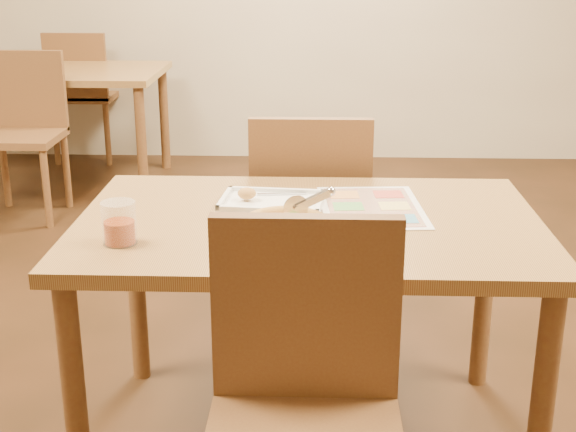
{
  "coord_description": "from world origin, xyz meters",
  "views": [
    {
      "loc": [
        0.02,
        -2.13,
        1.45
      ],
      "look_at": [
        -0.05,
        -0.13,
        0.77
      ],
      "focal_mm": 50.0,
      "sensor_mm": 36.0,
      "label": 1
    }
  ],
  "objects_px": {
    "glass_tumbler": "(119,226)",
    "appetizer_tray": "(270,203)",
    "chair_near": "(305,376)",
    "bg_table": "(57,83)",
    "pizza": "(286,225)",
    "dining_table": "(309,247)",
    "plate": "(288,231)",
    "bg_chair_far": "(81,81)",
    "bg_chair_near": "(24,113)",
    "pizza_cutter": "(308,202)",
    "chair_far": "(310,205)",
    "menu": "(371,207)"
  },
  "relations": [
    {
      "from": "pizza",
      "to": "glass_tumbler",
      "type": "distance_m",
      "value": 0.43
    },
    {
      "from": "menu",
      "to": "pizza",
      "type": "bearing_deg",
      "value": -135.1
    },
    {
      "from": "bg_chair_far",
      "to": "plate",
      "type": "height_order",
      "value": "bg_chair_far"
    },
    {
      "from": "chair_near",
      "to": "glass_tumbler",
      "type": "xyz_separation_m",
      "value": [
        -0.48,
        0.39,
        0.2
      ]
    },
    {
      "from": "bg_chair_far",
      "to": "chair_far",
      "type": "bearing_deg",
      "value": 120.65
    },
    {
      "from": "chair_far",
      "to": "pizza_cutter",
      "type": "height_order",
      "value": "chair_far"
    },
    {
      "from": "pizza_cutter",
      "to": "chair_near",
      "type": "bearing_deg",
      "value": -110.9
    },
    {
      "from": "chair_far",
      "to": "appetizer_tray",
      "type": "bearing_deg",
      "value": 76.97
    },
    {
      "from": "pizza",
      "to": "chair_near",
      "type": "bearing_deg",
      "value": -82.7
    },
    {
      "from": "chair_near",
      "to": "pizza",
      "type": "xyz_separation_m",
      "value": [
        -0.06,
        0.47,
        0.18
      ]
    },
    {
      "from": "chair_far",
      "to": "pizza",
      "type": "bearing_deg",
      "value": 85.35
    },
    {
      "from": "plate",
      "to": "pizza_cutter",
      "type": "bearing_deg",
      "value": 27.14
    },
    {
      "from": "bg_chair_far",
      "to": "bg_table",
      "type": "bearing_deg",
      "value": 90.0
    },
    {
      "from": "chair_far",
      "to": "bg_chair_near",
      "type": "distance_m",
      "value": 2.26
    },
    {
      "from": "bg_table",
      "to": "pizza_cutter",
      "type": "bearing_deg",
      "value": -61.13
    },
    {
      "from": "pizza_cutter",
      "to": "menu",
      "type": "relative_size",
      "value": 0.33
    },
    {
      "from": "chair_near",
      "to": "pizza_cutter",
      "type": "distance_m",
      "value": 0.55
    },
    {
      "from": "appetizer_tray",
      "to": "bg_chair_near",
      "type": "bearing_deg",
      "value": 125.32
    },
    {
      "from": "glass_tumbler",
      "to": "menu",
      "type": "bearing_deg",
      "value": 25.78
    },
    {
      "from": "bg_table",
      "to": "dining_table",
      "type": "bearing_deg",
      "value": -60.26
    },
    {
      "from": "bg_chair_near",
      "to": "plate",
      "type": "height_order",
      "value": "bg_chair_near"
    },
    {
      "from": "dining_table",
      "to": "menu",
      "type": "distance_m",
      "value": 0.23
    },
    {
      "from": "chair_near",
      "to": "chair_far",
      "type": "bearing_deg",
      "value": 90.0
    },
    {
      "from": "bg_chair_far",
      "to": "appetizer_tray",
      "type": "distance_m",
      "value": 3.53
    },
    {
      "from": "pizza",
      "to": "menu",
      "type": "relative_size",
      "value": 0.58
    },
    {
      "from": "chair_near",
      "to": "bg_table",
      "type": "distance_m",
      "value": 3.76
    },
    {
      "from": "chair_near",
      "to": "glass_tumbler",
      "type": "height_order",
      "value": "chair_near"
    },
    {
      "from": "bg_chair_far",
      "to": "glass_tumbler",
      "type": "height_order",
      "value": "bg_chair_far"
    },
    {
      "from": "pizza_cutter",
      "to": "appetizer_tray",
      "type": "distance_m",
      "value": 0.24
    },
    {
      "from": "plate",
      "to": "menu",
      "type": "bearing_deg",
      "value": 44.72
    },
    {
      "from": "bg_chair_far",
      "to": "pizza_cutter",
      "type": "relative_size",
      "value": 3.54
    },
    {
      "from": "bg_table",
      "to": "pizza",
      "type": "height_order",
      "value": "pizza"
    },
    {
      "from": "dining_table",
      "to": "plate",
      "type": "distance_m",
      "value": 0.17
    },
    {
      "from": "chair_near",
      "to": "chair_far",
      "type": "xyz_separation_m",
      "value": [
        -0.0,
        1.2,
        0.0
      ]
    },
    {
      "from": "plate",
      "to": "glass_tumbler",
      "type": "height_order",
      "value": "glass_tumbler"
    },
    {
      "from": "bg_chair_near",
      "to": "plate",
      "type": "distance_m",
      "value": 2.8
    },
    {
      "from": "dining_table",
      "to": "bg_table",
      "type": "relative_size",
      "value": 1.0
    },
    {
      "from": "chair_far",
      "to": "appetizer_tray",
      "type": "xyz_separation_m",
      "value": [
        -0.12,
        -0.5,
        0.16
      ]
    },
    {
      "from": "menu",
      "to": "plate",
      "type": "bearing_deg",
      "value": -135.28
    },
    {
      "from": "dining_table",
      "to": "bg_chair_near",
      "type": "distance_m",
      "value": 2.72
    },
    {
      "from": "pizza_cutter",
      "to": "glass_tumbler",
      "type": "bearing_deg",
      "value": 172.37
    },
    {
      "from": "glass_tumbler",
      "to": "appetizer_tray",
      "type": "bearing_deg",
      "value": 40.92
    },
    {
      "from": "chair_near",
      "to": "dining_table",
      "type": "bearing_deg",
      "value": 90.0
    },
    {
      "from": "glass_tumbler",
      "to": "bg_table",
      "type": "bearing_deg",
      "value": 110.34
    },
    {
      "from": "pizza",
      "to": "glass_tumbler",
      "type": "height_order",
      "value": "glass_tumbler"
    },
    {
      "from": "chair_far",
      "to": "appetizer_tray",
      "type": "distance_m",
      "value": 0.54
    },
    {
      "from": "bg_chair_near",
      "to": "appetizer_tray",
      "type": "relative_size",
      "value": 1.51
    },
    {
      "from": "dining_table",
      "to": "bg_table",
      "type": "distance_m",
      "value": 3.22
    },
    {
      "from": "bg_table",
      "to": "pizza",
      "type": "bearing_deg",
      "value": -62.31
    },
    {
      "from": "bg_table",
      "to": "bg_chair_far",
      "type": "relative_size",
      "value": 2.77
    }
  ]
}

